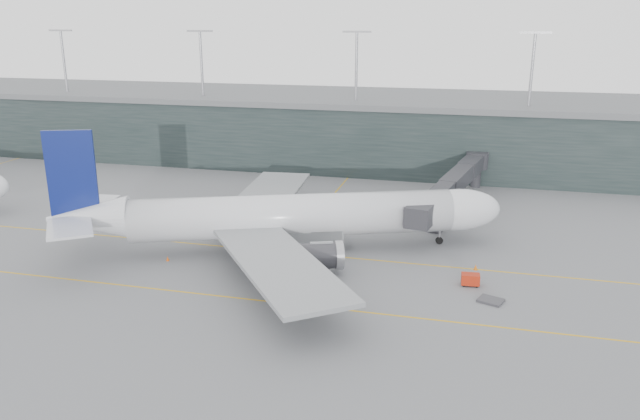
# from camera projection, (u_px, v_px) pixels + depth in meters

# --- Properties ---
(ground) EXTENTS (320.00, 320.00, 0.00)m
(ground) POSITION_uv_depth(u_px,v_px,m) (260.00, 240.00, 93.27)
(ground) COLOR #5A5B5F
(ground) RESTS_ON ground
(taxiline_a) EXTENTS (160.00, 0.25, 0.02)m
(taxiline_a) POSITION_uv_depth(u_px,v_px,m) (251.00, 249.00, 89.56)
(taxiline_a) COLOR gold
(taxiline_a) RESTS_ON ground
(taxiline_b) EXTENTS (160.00, 0.25, 0.02)m
(taxiline_b) POSITION_uv_depth(u_px,v_px,m) (205.00, 294.00, 74.72)
(taxiline_b) COLOR gold
(taxiline_b) RESTS_ON ground
(taxiline_lead_main) EXTENTS (0.25, 60.00, 0.02)m
(taxiline_lead_main) POSITION_uv_depth(u_px,v_px,m) (324.00, 205.00, 110.65)
(taxiline_lead_main) COLOR gold
(taxiline_lead_main) RESTS_ON ground
(terminal) EXTENTS (240.00, 36.00, 29.00)m
(terminal) POSITION_uv_depth(u_px,v_px,m) (342.00, 127.00, 144.83)
(terminal) COLOR black
(terminal) RESTS_ON ground
(main_aircraft) EXTENTS (61.39, 56.70, 17.86)m
(main_aircraft) POSITION_uv_depth(u_px,v_px,m) (290.00, 217.00, 87.62)
(main_aircraft) COLOR silver
(main_aircraft) RESTS_ON ground
(jet_bridge) EXTENTS (11.86, 45.24, 6.93)m
(jet_bridge) POSITION_uv_depth(u_px,v_px,m) (452.00, 178.00, 108.34)
(jet_bridge) COLOR #292A2E
(jet_bridge) RESTS_ON ground
(gse_cart) EXTENTS (2.32, 1.58, 1.51)m
(gse_cart) POSITION_uv_depth(u_px,v_px,m) (470.00, 279.00, 76.99)
(gse_cart) COLOR #A5200B
(gse_cart) RESTS_ON ground
(baggage_dolly) EXTENTS (3.35, 3.03, 0.27)m
(baggage_dolly) POSITION_uv_depth(u_px,v_px,m) (491.00, 300.00, 72.74)
(baggage_dolly) COLOR #343338
(baggage_dolly) RESTS_ON ground
(uld_a) EXTENTS (1.94, 1.57, 1.74)m
(uld_a) POSITION_uv_depth(u_px,v_px,m) (255.00, 212.00, 103.56)
(uld_a) COLOR #333237
(uld_a) RESTS_ON ground
(uld_b) EXTENTS (1.88, 1.53, 1.65)m
(uld_b) POSITION_uv_depth(u_px,v_px,m) (272.00, 212.00, 103.65)
(uld_b) COLOR #333237
(uld_b) RESTS_ON ground
(uld_c) EXTENTS (2.05, 1.73, 1.69)m
(uld_c) POSITION_uv_depth(u_px,v_px,m) (278.00, 215.00, 102.35)
(uld_c) COLOR #333237
(uld_c) RESTS_ON ground
(cone_nose) EXTENTS (0.50, 0.50, 0.79)m
(cone_nose) POSITION_uv_depth(u_px,v_px,m) (476.00, 267.00, 81.91)
(cone_nose) COLOR #CD5C0B
(cone_nose) RESTS_ON ground
(cone_wing_stbd) EXTENTS (0.50, 0.50, 0.80)m
(cone_wing_stbd) POSITION_uv_depth(u_px,v_px,m) (279.00, 302.00, 71.72)
(cone_wing_stbd) COLOR red
(cone_wing_stbd) RESTS_ON ground
(cone_wing_port) EXTENTS (0.48, 0.48, 0.77)m
(cone_wing_port) POSITION_uv_depth(u_px,v_px,m) (344.00, 218.00, 102.14)
(cone_wing_port) COLOR #F7410D
(cone_wing_port) RESTS_ON ground
(cone_tail) EXTENTS (0.42, 0.42, 0.67)m
(cone_tail) POSITION_uv_depth(u_px,v_px,m) (168.00, 259.00, 85.04)
(cone_tail) COLOR #D44E0B
(cone_tail) RESTS_ON ground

